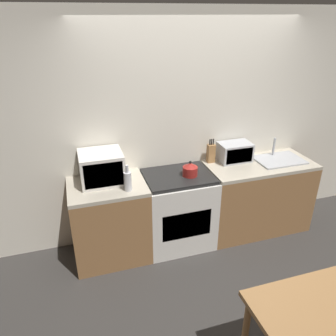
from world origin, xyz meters
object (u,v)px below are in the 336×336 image
at_px(stove_range, 178,210).
at_px(kettle, 190,169).
at_px(microwave, 101,168).
at_px(toaster_oven, 235,152).
at_px(dining_table, 321,327).
at_px(bottle, 128,181).

height_order(stove_range, kettle, kettle).
relative_size(microwave, toaster_oven, 1.15).
bearing_deg(dining_table, toaster_oven, 78.38).
relative_size(stove_range, microwave, 2.04).
xyz_separation_m(microwave, bottle, (0.22, -0.26, -0.06)).
relative_size(bottle, toaster_oven, 0.72).
relative_size(stove_range, kettle, 5.15).
relative_size(kettle, microwave, 0.40).
bearing_deg(toaster_oven, bottle, -166.22).
relative_size(stove_range, bottle, 3.27).
bearing_deg(kettle, stove_range, 156.92).
relative_size(kettle, toaster_oven, 0.46).
bearing_deg(stove_range, bottle, -163.83).
xyz_separation_m(kettle, toaster_oven, (0.65, 0.21, 0.04)).
distance_m(bottle, toaster_oven, 1.40).
xyz_separation_m(kettle, bottle, (-0.71, -0.12, 0.03)).
height_order(bottle, dining_table, bottle).
xyz_separation_m(stove_range, kettle, (0.12, -0.05, 0.53)).
bearing_deg(toaster_oven, kettle, -161.97).
bearing_deg(kettle, microwave, 171.42).
height_order(stove_range, toaster_oven, toaster_oven).
bearing_deg(kettle, bottle, -170.24).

